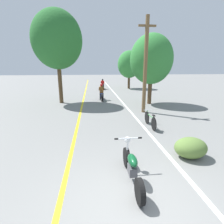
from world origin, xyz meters
The scene contains 12 objects.
ground_plane centered at (0.00, 0.00, 0.00)m, with size 120.00×120.00×0.00m, color slate.
lane_stripe_center centered at (-1.70, 12.81, 0.00)m, with size 0.14×48.00×0.01m, color yellow.
lane_stripe_edge centered at (1.70, 12.81, 0.00)m, with size 0.14×48.00×0.01m, color white.
utility_pole centered at (2.54, 7.95, 3.08)m, with size 1.10×0.24×5.98m.
roadside_tree_right_near centered at (3.81, 10.57, 3.53)m, with size 3.36×3.02×5.47m.
roadside_tree_right_far centered at (4.22, 20.76, 3.23)m, with size 3.14×2.83×5.05m.
roadside_tree_left centered at (-3.49, 11.78, 4.99)m, with size 3.92×3.53×7.27m.
roadside_bush centered at (2.38, 1.86, 0.35)m, with size 1.10×0.88×0.70m.
motorcycle_foreground centered at (0.11, 0.86, 0.42)m, with size 0.81×2.14×1.03m.
motorcycle_rider_lead centered at (-0.03, 12.58, 0.56)m, with size 0.50×2.07×1.49m.
motorcycle_rider_far centered at (0.57, 20.39, 0.52)m, with size 0.50×2.00×1.36m.
bicycle_parked centered at (2.03, 5.02, 0.36)m, with size 0.44×1.75×0.78m.
Camera 1 is at (-0.89, -3.21, 3.03)m, focal length 28.00 mm.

